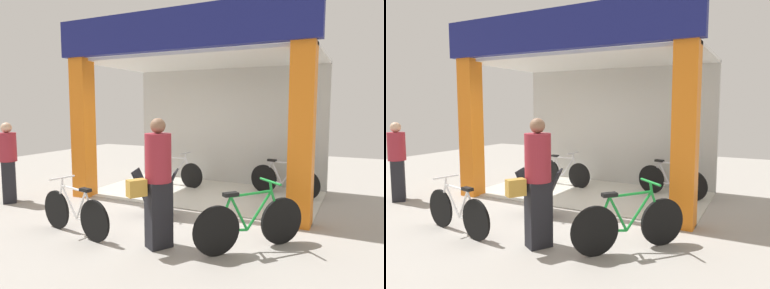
% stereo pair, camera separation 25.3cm
% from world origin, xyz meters
% --- Properties ---
extents(ground_plane, '(17.68, 17.68, 0.00)m').
position_xyz_m(ground_plane, '(0.00, 0.00, 0.00)').
color(ground_plane, '#9E9991').
rests_on(ground_plane, ground).
extents(shop_facade, '(5.04, 2.94, 3.61)m').
position_xyz_m(shop_facade, '(0.00, 1.35, 1.93)').
color(shop_facade, beige).
rests_on(shop_facade, ground).
extents(bicycle_inside_0, '(1.50, 0.41, 0.83)m').
position_xyz_m(bicycle_inside_0, '(-0.94, 1.70, 0.33)').
color(bicycle_inside_0, black).
rests_on(bicycle_inside_0, ground).
extents(bicycle_inside_1, '(1.54, 0.53, 0.88)m').
position_xyz_m(bicycle_inside_1, '(1.61, 1.82, 0.35)').
color(bicycle_inside_1, black).
rests_on(bicycle_inside_1, ground).
extents(bicycle_parked_0, '(1.13, 1.29, 0.92)m').
position_xyz_m(bicycle_parked_0, '(1.80, -1.28, 0.37)').
color(bicycle_parked_0, black).
rests_on(bicycle_parked_0, ground).
extents(bicycle_parked_1, '(1.52, 0.43, 0.85)m').
position_xyz_m(bicycle_parked_1, '(-0.71, -1.88, 0.34)').
color(bicycle_parked_1, black).
rests_on(bicycle_parked_1, ground).
extents(sandwich_board_sign, '(0.87, 0.71, 0.83)m').
position_xyz_m(sandwich_board_sign, '(-0.12, -0.55, 0.41)').
color(sandwich_board_sign, black).
rests_on(sandwich_board_sign, ground).
extents(pedestrian_0, '(0.53, 0.66, 1.76)m').
position_xyz_m(pedestrian_0, '(0.65, -1.75, 0.91)').
color(pedestrian_0, black).
rests_on(pedestrian_0, ground).
extents(pedestrian_1, '(0.55, 0.51, 1.60)m').
position_xyz_m(pedestrian_1, '(-3.23, -1.06, 0.82)').
color(pedestrian_1, black).
rests_on(pedestrian_1, ground).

